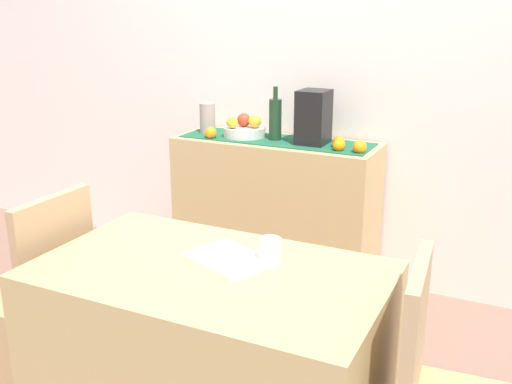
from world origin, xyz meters
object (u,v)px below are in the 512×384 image
(fruit_bowl, at_px, (244,132))
(coffee_cup, at_px, (270,252))
(wine_bottle, at_px, (275,119))
(chair_near_window, at_px, (37,332))
(coffee_maker, at_px, (314,118))
(sideboard_console, at_px, (275,212))
(dining_table, at_px, (212,361))
(open_book, at_px, (228,259))
(ceramic_vase, at_px, (208,118))

(fruit_bowl, distance_m, coffee_cup, 1.51)
(wine_bottle, relative_size, chair_near_window, 0.34)
(coffee_maker, distance_m, chair_near_window, 1.76)
(sideboard_console, height_order, chair_near_window, chair_near_window)
(dining_table, distance_m, open_book, 0.39)
(wine_bottle, bearing_deg, dining_table, -74.66)
(sideboard_console, height_order, coffee_maker, coffee_maker)
(dining_table, height_order, chair_near_window, chair_near_window)
(coffee_maker, xyz_separation_m, coffee_cup, (0.33, -1.30, -0.23))
(wine_bottle, distance_m, dining_table, 1.60)
(sideboard_console, distance_m, coffee_maker, 0.63)
(sideboard_console, distance_m, fruit_bowl, 0.51)
(fruit_bowl, height_order, wine_bottle, wine_bottle)
(dining_table, height_order, coffee_cup, coffee_cup)
(dining_table, relative_size, open_book, 4.34)
(coffee_maker, bearing_deg, open_book, -81.91)
(fruit_bowl, height_order, open_book, fruit_bowl)
(ceramic_vase, relative_size, chair_near_window, 0.21)
(chair_near_window, bearing_deg, coffee_maker, 63.43)
(sideboard_console, relative_size, wine_bottle, 3.84)
(open_book, bearing_deg, coffee_cup, 37.06)
(wine_bottle, distance_m, coffee_maker, 0.23)
(wine_bottle, height_order, chair_near_window, wine_bottle)
(fruit_bowl, bearing_deg, chair_near_window, -101.31)
(sideboard_console, bearing_deg, chair_near_window, -108.88)
(wine_bottle, xyz_separation_m, coffee_cup, (0.56, -1.30, -0.21))
(sideboard_console, relative_size, coffee_maker, 3.93)
(fruit_bowl, height_order, chair_near_window, fruit_bowl)
(wine_bottle, xyz_separation_m, ceramic_vase, (-0.44, -0.00, -0.03))
(wine_bottle, relative_size, coffee_maker, 1.02)
(ceramic_vase, distance_m, coffee_cup, 1.66)
(sideboard_console, height_order, open_book, sideboard_console)
(fruit_bowl, xyz_separation_m, chair_near_window, (-0.28, -1.42, -0.64))
(open_book, bearing_deg, fruit_bowl, 136.49)
(sideboard_console, bearing_deg, coffee_cup, -66.76)
(open_book, bearing_deg, chair_near_window, -153.19)
(sideboard_console, distance_m, wine_bottle, 0.56)
(coffee_maker, bearing_deg, sideboard_console, 180.00)
(ceramic_vase, bearing_deg, open_book, -57.21)
(dining_table, bearing_deg, sideboard_console, 105.16)
(fruit_bowl, bearing_deg, coffee_cup, -59.70)
(coffee_maker, xyz_separation_m, open_book, (0.19, -1.34, -0.27))
(fruit_bowl, bearing_deg, sideboard_console, 0.00)
(coffee_cup, bearing_deg, chair_near_window, -173.53)
(sideboard_console, xyz_separation_m, wine_bottle, (-0.00, 0.00, 0.56))
(sideboard_console, distance_m, ceramic_vase, 0.69)
(coffee_maker, bearing_deg, dining_table, -83.57)
(open_book, bearing_deg, wine_bottle, 129.18)
(sideboard_console, relative_size, open_book, 4.22)
(open_book, distance_m, coffee_cup, 0.15)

